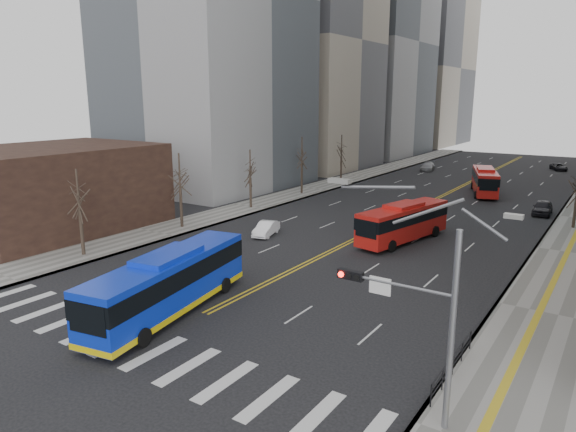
# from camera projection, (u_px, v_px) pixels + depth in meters

# --- Properties ---
(ground) EXTENTS (220.00, 220.00, 0.00)m
(ground) POSITION_uv_depth(u_px,v_px,m) (138.00, 347.00, 26.38)
(ground) COLOR black
(sidewalk_left) EXTENTS (5.00, 130.00, 0.15)m
(sidewalk_left) POSITION_uv_depth(u_px,v_px,m) (314.00, 189.00, 71.73)
(sidewalk_left) COLOR slate
(sidewalk_left) RESTS_ON ground
(crosswalk) EXTENTS (26.70, 4.00, 0.01)m
(crosswalk) POSITION_uv_depth(u_px,v_px,m) (138.00, 347.00, 26.38)
(crosswalk) COLOR silver
(crosswalk) RESTS_ON ground
(centerline) EXTENTS (0.55, 100.00, 0.01)m
(centerline) POSITION_uv_depth(u_px,v_px,m) (453.00, 190.00, 70.89)
(centerline) COLOR gold
(centerline) RESTS_ON ground
(office_towers) EXTENTS (83.00, 134.00, 58.00)m
(office_towers) POSITION_uv_depth(u_px,v_px,m) (493.00, 19.00, 76.37)
(office_towers) COLOR gray
(office_towers) RESTS_ON ground
(storefront) EXTENTS (14.00, 18.00, 8.00)m
(storefront) POSITION_uv_depth(u_px,v_px,m) (53.00, 188.00, 49.27)
(storefront) COLOR black
(storefront) RESTS_ON ground
(signal_mast) EXTENTS (5.37, 0.37, 9.39)m
(signal_mast) POSITION_uv_depth(u_px,v_px,m) (415.00, 305.00, 19.43)
(signal_mast) COLOR gray
(signal_mast) RESTS_ON ground
(pedestrian_railing) EXTENTS (0.06, 6.06, 1.02)m
(pedestrian_railing) POSITION_uv_depth(u_px,v_px,m) (453.00, 361.00, 23.29)
(pedestrian_railing) COLOR black
(pedestrian_railing) RESTS_ON sidewalk_right
(street_trees) EXTENTS (35.20, 47.20, 7.60)m
(street_trees) POSITION_uv_depth(u_px,v_px,m) (338.00, 168.00, 57.14)
(street_trees) COLOR #30241D
(street_trees) RESTS_ON ground
(blue_bus) EXTENTS (4.96, 13.13, 3.72)m
(blue_bus) POSITION_uv_depth(u_px,v_px,m) (169.00, 282.00, 30.17)
(blue_bus) COLOR #0D2ECF
(blue_bus) RESTS_ON ground
(red_bus_near) EXTENTS (4.70, 11.14, 3.45)m
(red_bus_near) POSITION_uv_depth(u_px,v_px,m) (403.00, 220.00, 45.40)
(red_bus_near) COLOR red
(red_bus_near) RESTS_ON ground
(red_bus_far) EXTENTS (5.85, 11.29, 3.51)m
(red_bus_far) POSITION_uv_depth(u_px,v_px,m) (485.00, 180.00, 67.77)
(red_bus_far) COLOR red
(red_bus_far) RESTS_ON ground
(car_white) EXTENTS (2.35, 4.17, 1.30)m
(car_white) POSITION_uv_depth(u_px,v_px,m) (266.00, 229.00, 47.61)
(car_white) COLOR white
(car_white) RESTS_ON ground
(car_dark_mid) EXTENTS (2.02, 4.63, 1.55)m
(car_dark_mid) POSITION_uv_depth(u_px,v_px,m) (543.00, 208.00, 56.09)
(car_dark_mid) COLOR black
(car_dark_mid) RESTS_ON ground
(car_silver) EXTENTS (2.94, 5.29, 1.45)m
(car_silver) POSITION_uv_depth(u_px,v_px,m) (428.00, 166.00, 90.11)
(car_silver) COLOR #9E9FA4
(car_silver) RESTS_ON ground
(car_dark_far) EXTENTS (3.60, 4.75, 1.20)m
(car_dark_far) POSITION_uv_depth(u_px,v_px,m) (559.00, 167.00, 90.37)
(car_dark_far) COLOR black
(car_dark_far) RESTS_ON ground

